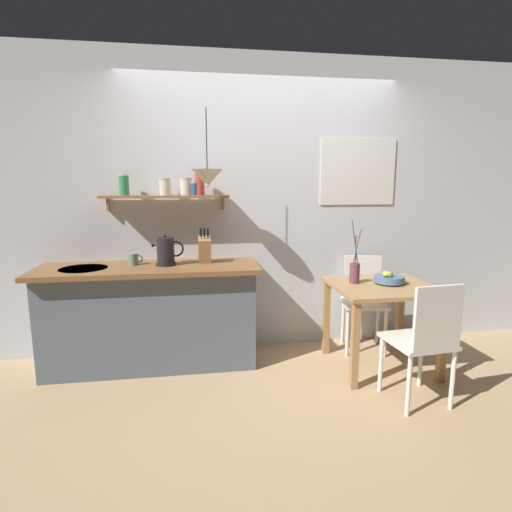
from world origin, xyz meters
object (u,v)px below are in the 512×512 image
(pendant_lamp, at_px, (207,178))
(dining_chair_far, at_px, (363,297))
(coffee_mug_by_sink, at_px, (134,259))
(fruit_bowl, at_px, (389,278))
(electric_kettle, at_px, (166,251))
(dining_table, at_px, (382,299))
(knife_block, at_px, (205,249))
(twig_vase, at_px, (355,272))
(dining_chair_near, at_px, (425,337))

(pendant_lamp, bearing_deg, dining_chair_far, 7.08)
(coffee_mug_by_sink, bearing_deg, pendant_lamp, -12.31)
(pendant_lamp, bearing_deg, fruit_bowl, -8.39)
(dining_chair_far, xyz_separation_m, electric_kettle, (-1.81, -0.09, 0.50))
(dining_table, xyz_separation_m, knife_block, (-1.46, 0.39, 0.40))
(dining_chair_far, distance_m, coffee_mug_by_sink, 2.13)
(twig_vase, bearing_deg, dining_chair_far, 54.59)
(fruit_bowl, bearing_deg, pendant_lamp, 171.61)
(dining_table, bearing_deg, electric_kettle, 169.29)
(dining_chair_far, distance_m, knife_block, 1.57)
(pendant_lamp, bearing_deg, dining_table, -9.85)
(dining_table, bearing_deg, knife_block, 165.02)
(twig_vase, height_order, electric_kettle, twig_vase)
(twig_vase, relative_size, pendant_lamp, 0.87)
(dining_chair_far, bearing_deg, knife_block, -178.53)
(twig_vase, relative_size, electric_kettle, 2.05)
(dining_chair_near, distance_m, electric_kettle, 2.11)
(dining_table, relative_size, electric_kettle, 3.15)
(fruit_bowl, distance_m, knife_block, 1.59)
(dining_chair_far, relative_size, coffee_mug_by_sink, 7.24)
(dining_chair_far, distance_m, fruit_bowl, 0.49)
(electric_kettle, bearing_deg, twig_vase, -8.93)
(dining_chair_far, xyz_separation_m, fruit_bowl, (0.04, -0.40, 0.27))
(dining_table, bearing_deg, dining_chair_far, 86.09)
(pendant_lamp, bearing_deg, coffee_mug_by_sink, 167.69)
(dining_chair_far, bearing_deg, twig_vase, -125.41)
(dining_table, distance_m, fruit_bowl, 0.18)
(dining_chair_near, xyz_separation_m, dining_chair_far, (0.01, 1.07, -0.01))
(dining_chair_near, xyz_separation_m, electric_kettle, (-1.80, 0.98, 0.49))
(fruit_bowl, bearing_deg, twig_vase, 167.32)
(dining_chair_far, distance_m, twig_vase, 0.53)
(knife_block, xyz_separation_m, coffee_mug_by_sink, (-0.60, -0.01, -0.07))
(fruit_bowl, xyz_separation_m, pendant_lamp, (-1.50, 0.22, 0.84))
(dining_table, height_order, electric_kettle, electric_kettle)
(dining_table, bearing_deg, twig_vase, 156.89)
(twig_vase, height_order, knife_block, twig_vase)
(electric_kettle, bearing_deg, dining_chair_far, 2.91)
(dining_chair_near, relative_size, pendant_lamp, 1.47)
(dining_table, bearing_deg, pendant_lamp, 170.15)
(fruit_bowl, bearing_deg, coffee_mug_by_sink, 170.44)
(dining_chair_near, distance_m, coffee_mug_by_sink, 2.35)
(knife_block, height_order, coffee_mug_by_sink, knife_block)
(dining_chair_near, relative_size, dining_chair_far, 1.03)
(electric_kettle, bearing_deg, knife_block, 9.44)
(twig_vase, distance_m, coffee_mug_by_sink, 1.87)
(dining_table, height_order, pendant_lamp, pendant_lamp)
(dining_chair_near, xyz_separation_m, fruit_bowl, (0.06, 0.67, 0.26))
(dining_chair_near, height_order, dining_chair_far, dining_chair_near)
(dining_chair_far, bearing_deg, coffee_mug_by_sink, -178.78)
(dining_table, height_order, knife_block, knife_block)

